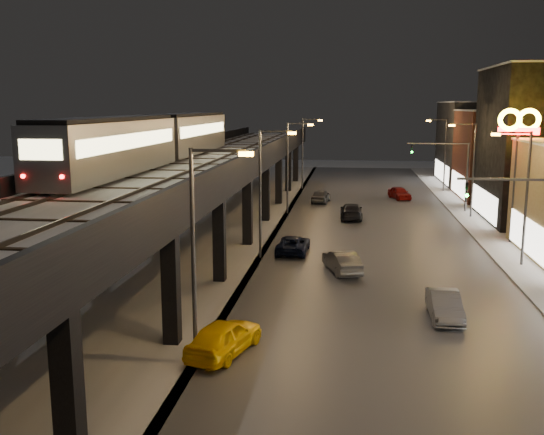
{
  "coord_description": "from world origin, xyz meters",
  "views": [
    {
      "loc": [
        5.57,
        -10.14,
        10.63
      ],
      "look_at": [
        1.59,
        19.95,
        5.0
      ],
      "focal_mm": 40.0,
      "sensor_mm": 36.0,
      "label": 1
    }
  ],
  "objects": [
    {
      "name": "road_surface",
      "position": [
        7.5,
        35.0,
        0.03
      ],
      "size": [
        17.0,
        120.0,
        0.06
      ],
      "primitive_type": "cube",
      "color": "#46474D",
      "rests_on": "ground"
    },
    {
      "name": "sidewalk_right",
      "position": [
        17.5,
        35.0,
        0.07
      ],
      "size": [
        4.0,
        120.0,
        0.14
      ],
      "primitive_type": "cube",
      "color": "#9FA1A8",
      "rests_on": "ground"
    },
    {
      "name": "under_viaduct_pavement",
      "position": [
        -6.0,
        35.0,
        0.03
      ],
      "size": [
        11.0,
        120.0,
        0.06
      ],
      "primitive_type": "cube",
      "color": "#9FA1A8",
      "rests_on": "ground"
    },
    {
      "name": "elevated_viaduct",
      "position": [
        -6.0,
        31.84,
        5.62
      ],
      "size": [
        9.0,
        100.0,
        6.3
      ],
      "color": "black",
      "rests_on": "ground"
    },
    {
      "name": "viaduct_trackbed",
      "position": [
        -6.01,
        31.97,
        6.39
      ],
      "size": [
        8.4,
        100.0,
        0.32
      ],
      "color": "#B2B7C1",
      "rests_on": "elevated_viaduct"
    },
    {
      "name": "viaduct_parapet_streetside",
      "position": [
        -1.65,
        32.0,
        6.85
      ],
      "size": [
        0.3,
        100.0,
        1.1
      ],
      "primitive_type": "cube",
      "color": "black",
      "rests_on": "elevated_viaduct"
    },
    {
      "name": "viaduct_parapet_far",
      "position": [
        -10.35,
        32.0,
        6.85
      ],
      "size": [
        0.3,
        100.0,
        1.1
      ],
      "primitive_type": "cube",
      "color": "black",
      "rests_on": "elevated_viaduct"
    },
    {
      "name": "building_e",
      "position": [
        23.99,
        62.0,
        5.08
      ],
      "size": [
        12.2,
        12.2,
        10.16
      ],
      "color": "brown",
      "rests_on": "ground"
    },
    {
      "name": "building_f",
      "position": [
        23.99,
        76.0,
        5.58
      ],
      "size": [
        12.2,
        16.2,
        11.16
      ],
      "color": "black",
      "rests_on": "ground"
    },
    {
      "name": "streetlight_left_1",
      "position": [
        -0.43,
        13.0,
        5.24
      ],
      "size": [
        2.57,
        0.28,
        9.0
      ],
      "color": "#38383A",
      "rests_on": "ground"
    },
    {
      "name": "streetlight_left_2",
      "position": [
        -0.43,
        31.0,
        5.24
      ],
      "size": [
        2.57,
        0.28,
        9.0
      ],
      "color": "#38383A",
      "rests_on": "ground"
    },
    {
      "name": "streetlight_right_2",
      "position": [
        16.73,
        31.0,
        5.24
      ],
      "size": [
        2.56,
        0.28,
        9.0
      ],
      "color": "#38383A",
      "rests_on": "ground"
    },
    {
      "name": "streetlight_left_3",
      "position": [
        -0.43,
        49.0,
        5.24
      ],
      "size": [
        2.57,
        0.28,
        9.0
      ],
      "color": "#38383A",
      "rests_on": "ground"
    },
    {
      "name": "streetlight_right_3",
      "position": [
        16.73,
        49.0,
        5.24
      ],
      "size": [
        2.56,
        0.28,
        9.0
      ],
      "color": "#38383A",
      "rests_on": "ground"
    },
    {
      "name": "streetlight_left_4",
      "position": [
        -0.43,
        67.0,
        5.24
      ],
      "size": [
        2.57,
        0.28,
        9.0
      ],
      "color": "#38383A",
      "rests_on": "ground"
    },
    {
      "name": "streetlight_right_4",
      "position": [
        16.73,
        67.0,
        5.24
      ],
      "size": [
        2.56,
        0.28,
        9.0
      ],
      "color": "#38383A",
      "rests_on": "ground"
    },
    {
      "name": "traffic_light_rig_b",
      "position": [
        15.84,
        52.0,
        4.5
      ],
      "size": [
        6.1,
        0.34,
        7.0
      ],
      "color": "#38383A",
      "rests_on": "ground"
    },
    {
      "name": "subway_train",
      "position": [
        -8.5,
        32.82,
        8.28
      ],
      "size": [
        2.81,
        34.06,
        3.35
      ],
      "color": "gray",
      "rests_on": "viaduct_trackbed"
    },
    {
      "name": "car_taxi",
      "position": [
        0.29,
        14.04,
        0.77
      ],
      "size": [
        3.03,
        4.84,
        1.54
      ],
      "primitive_type": "imported",
      "rotation": [
        0.0,
        0.0,
        2.85
      ],
      "color": "#FFC702",
      "rests_on": "ground"
    },
    {
      "name": "car_near_white",
      "position": [
        5.09,
        27.82,
        0.71
      ],
      "size": [
        2.79,
        4.57,
        1.42
      ],
      "primitive_type": "imported",
      "rotation": [
        0.0,
        0.0,
        3.46
      ],
      "color": "#5C5D5F",
      "rests_on": "ground"
    },
    {
      "name": "car_mid_silver",
      "position": [
        1.48,
        32.59,
        0.64
      ],
      "size": [
        2.28,
        4.69,
        1.28
      ],
      "primitive_type": "imported",
      "rotation": [
        0.0,
        0.0,
        3.11
      ],
      "color": "black",
      "rests_on": "ground"
    },
    {
      "name": "car_mid_dark",
      "position": [
        5.62,
        46.7,
        0.73
      ],
      "size": [
        2.14,
        5.06,
        1.46
      ],
      "primitive_type": "imported",
      "rotation": [
        0.0,
        0.0,
        3.16
      ],
      "color": "black",
      "rests_on": "ground"
    },
    {
      "name": "car_far_white",
      "position": [
        2.25,
        56.28,
        0.73
      ],
      "size": [
        2.16,
        4.42,
        1.45
      ],
      "primitive_type": "imported",
      "rotation": [
        0.0,
        0.0,
        3.03
      ],
      "color": "#43454B",
      "rests_on": "ground"
    },
    {
      "name": "car_onc_silver",
      "position": [
        10.36,
        19.81,
        0.69
      ],
      "size": [
        1.48,
        4.18,
        1.37
      ],
      "primitive_type": "imported",
      "rotation": [
        0.0,
        0.0,
        0.01
      ],
      "color": "#585C65",
      "rests_on": "ground"
    },
    {
      "name": "car_onc_red",
      "position": [
        11.07,
        59.87,
        0.7
      ],
      "size": [
        2.8,
        4.41,
        1.4
      ],
      "primitive_type": "imported",
      "rotation": [
        0.0,
        0.0,
        0.3
      ],
      "color": "maroon",
      "rests_on": "ground"
    },
    {
      "name": "sign_mcdonalds",
      "position": [
        18.0,
        37.99,
        8.53
      ],
      "size": [
        3.1,
        0.65,
        10.42
      ],
      "color": "#38383A",
      "rests_on": "ground"
    }
  ]
}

